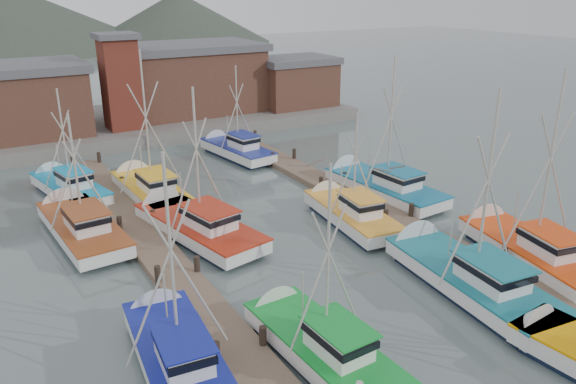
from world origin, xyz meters
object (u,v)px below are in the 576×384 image
lookout_tower (120,81)px  boat_8 (193,224)px  boat_4 (315,343)px  boat_12 (149,188)px

lookout_tower → boat_8: 23.69m
boat_8 → boat_4: bearing=-102.3°
boat_4 → boat_12: boat_12 is taller
boat_4 → boat_12: size_ratio=0.82×
lookout_tower → boat_8: size_ratio=0.82×
boat_4 → boat_8: bearing=86.7°
lookout_tower → boat_4: (-2.36, -36.29, -4.87)m
boat_4 → boat_8: boat_8 is taller
boat_4 → boat_8: (0.09, 13.22, 0.00)m
lookout_tower → boat_8: bearing=-95.6°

